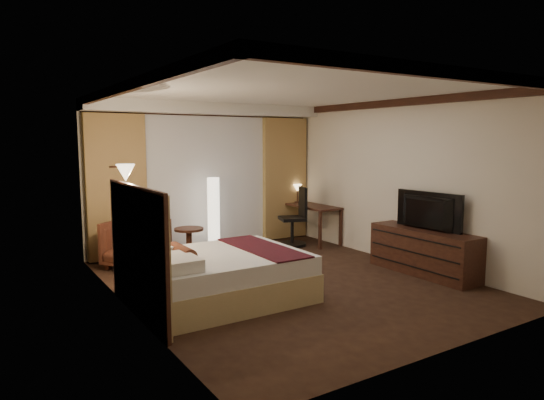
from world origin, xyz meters
TOP-DOWN VIEW (x-y plane):
  - floor at (0.00, 0.00)m, footprint 4.50×5.50m
  - ceiling at (0.00, 0.00)m, footprint 4.50×5.50m
  - back_wall at (0.00, 2.75)m, footprint 4.50×0.02m
  - left_wall at (-2.25, 0.00)m, footprint 0.02×5.50m
  - right_wall at (2.25, 0.00)m, footprint 0.02×5.50m
  - crown_molding at (0.00, 0.00)m, footprint 4.50×5.50m
  - soffit at (0.00, 2.50)m, footprint 4.50×0.50m
  - curtain_sheer at (0.00, 2.67)m, footprint 2.48×0.04m
  - curtain_left_drape at (-1.70, 2.61)m, footprint 1.00×0.14m
  - curtain_right_drape at (1.70, 2.61)m, footprint 1.00×0.14m
  - wall_sconce at (-2.09, 0.62)m, footprint 0.24×0.24m
  - bed at (-1.15, -0.19)m, footprint 2.08×1.62m
  - headboard at (-2.20, -0.19)m, footprint 0.12×1.92m
  - armchair at (-1.60, 1.97)m, footprint 1.12×1.13m
  - side_table at (-0.68, 1.98)m, footprint 0.50×0.50m
  - floor_lamp at (-0.08, 2.25)m, footprint 0.29×0.29m
  - desk at (1.95, 2.00)m, footprint 0.55×1.29m
  - desk_lamp at (1.95, 2.50)m, footprint 0.18×0.18m
  - office_chair at (1.45, 1.95)m, footprint 0.70×0.70m
  - dresser at (2.00, -0.77)m, footprint 0.50×1.77m
  - television at (1.97, -0.77)m, footprint 0.72×1.18m

SIDE VIEW (x-z plane):
  - floor at x=0.00m, z-range -0.01..0.01m
  - side_table at x=-0.68m, z-range 0.00..0.55m
  - bed at x=-1.15m, z-range 0.00..0.61m
  - dresser at x=2.00m, z-range 0.00..0.69m
  - desk at x=1.95m, z-range 0.00..0.75m
  - armchair at x=-1.60m, z-range 0.00..0.85m
  - office_chair at x=1.45m, z-range 0.00..1.14m
  - floor_lamp at x=-0.08m, z-range 0.00..1.38m
  - headboard at x=-2.20m, z-range 0.00..1.50m
  - desk_lamp at x=1.95m, z-range 0.75..1.09m
  - television at x=1.97m, z-range 0.94..1.09m
  - curtain_sheer at x=0.00m, z-range 0.02..2.48m
  - curtain_left_drape at x=-1.70m, z-range 0.02..2.48m
  - curtain_right_drape at x=1.70m, z-range 0.02..2.48m
  - back_wall at x=0.00m, z-range 0.00..2.70m
  - left_wall at x=-2.25m, z-range 0.00..2.70m
  - right_wall at x=2.25m, z-range 0.00..2.70m
  - wall_sconce at x=-2.09m, z-range 1.50..1.74m
  - soffit at x=0.00m, z-range 2.50..2.70m
  - crown_molding at x=0.00m, z-range 2.58..2.70m
  - ceiling at x=0.00m, z-range 2.70..2.71m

